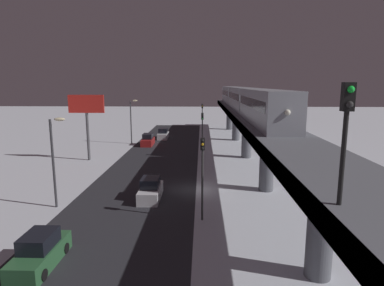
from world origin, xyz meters
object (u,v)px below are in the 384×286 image
rail_signal (346,123)px  traffic_light_far (202,115)px  subway_train (242,98)px  sedan_red (148,140)px  sedan_green (40,253)px  traffic_light_near (202,167)px  sedan_white_2 (151,190)px  sedan_white (163,134)px  traffic_light_mid (202,129)px  commercial_billboard (87,110)px

rail_signal → traffic_light_far: bearing=-85.3°
subway_train → sedan_red: (15.57, -2.68, -7.35)m
sedan_green → traffic_light_near: (-9.30, -6.68, 3.41)m
sedan_red → sedan_white_2: 26.80m
sedan_white → sedan_white_2: 33.41m
sedan_red → traffic_light_near: bearing=106.7°
sedan_white_2 → sedan_white: bearing=94.8°
traffic_light_near → traffic_light_far: 42.09m
rail_signal → traffic_light_near: (4.51, -13.22, -4.90)m
rail_signal → sedan_white: 53.13m
rail_signal → traffic_light_far: (4.51, -55.31, -4.90)m
traffic_light_near → traffic_light_far: size_ratio=1.00×
traffic_light_near → traffic_light_far: same height
sedan_red → traffic_light_mid: bearing=133.1°
sedan_white → commercial_billboard: size_ratio=0.52×
subway_train → sedan_white_2: size_ratio=12.86×
subway_train → traffic_light_far: 15.67m
sedan_red → sedan_green: bearing=90.0°
rail_signal → sedan_green: rail_signal is taller
traffic_light_far → subway_train: bearing=114.4°
traffic_light_near → traffic_light_far: (0.00, -42.09, 0.00)m
subway_train → rail_signal: (1.76, 41.50, 0.95)m
sedan_green → traffic_light_mid: bearing=-108.5°
rail_signal → traffic_light_far: 55.71m
traffic_light_near → commercial_billboard: commercial_billboard is taller
subway_train → commercial_billboard: size_ratio=6.23×
subway_train → traffic_light_far: size_ratio=8.67×
traffic_light_far → rail_signal: bearing=94.7°
sedan_red → sedan_white_2: (-4.60, 26.40, 0.00)m
rail_signal → commercial_billboard: 38.59m
traffic_light_mid → traffic_light_far: (0.00, -21.05, 0.00)m
subway_train → rail_signal: bearing=87.6°
rail_signal → traffic_light_mid: size_ratio=0.62×
sedan_white_2 → traffic_light_near: (-4.70, 4.57, 3.40)m
traffic_light_near → sedan_red: bearing=-73.3°
sedan_white → rail_signal: bearing=103.2°
subway_train → traffic_light_far: (6.27, -13.81, -3.96)m
sedan_red → sedan_white: bearing=-104.6°
sedan_green → traffic_light_near: bearing=-144.3°
sedan_white → traffic_light_near: traffic_light_near is taller
rail_signal → sedan_white_2: 21.68m
subway_train → sedan_red: 17.42m
rail_signal → sedan_green: size_ratio=0.86×
sedan_green → sedan_white_2: size_ratio=1.07×
subway_train → sedan_red: bearing=-9.8°
subway_train → traffic_light_near: 29.24m
traffic_light_far → sedan_green: bearing=79.2°
subway_train → commercial_billboard: 23.51m
traffic_light_near → commercial_billboard: (15.57, -19.65, 2.63)m
traffic_light_mid → sedan_red: bearing=-46.9°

